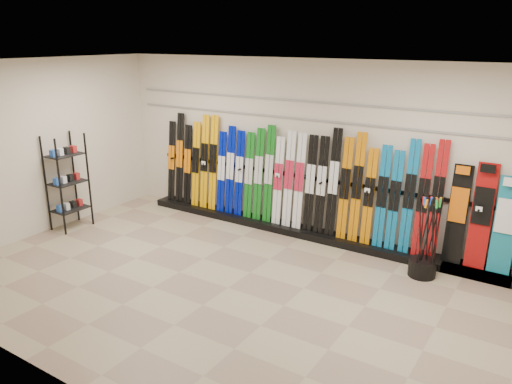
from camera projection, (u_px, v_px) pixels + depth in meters
The scene contains 12 objects.
floor at pixel (228, 288), 6.91m from camera, with size 8.00×8.00×0.00m, color gray.
back_wall at pixel (313, 149), 8.47m from camera, with size 8.00×8.00×0.00m, color beige.
left_wall at pixel (37, 148), 8.53m from camera, with size 5.00×5.00×0.00m, color beige.
ceiling at pixel (224, 65), 6.02m from camera, with size 8.00×8.00×0.00m, color silver.
ski_rack_base at pixel (316, 235), 8.61m from camera, with size 8.00×0.40×0.12m, color black.
skis at pixel (285, 179), 8.71m from camera, with size 5.38×0.20×1.81m.
snowboards at pixel (508, 222), 6.93m from camera, with size 1.57×0.25×1.60m.
accessory_rack at pixel (68, 182), 8.87m from camera, with size 0.40×0.60×1.71m, color black.
pole_bin at pixel (422, 268), 7.23m from camera, with size 0.39×0.39×0.25m, color black.
ski_poles at pixel (429, 238), 7.06m from camera, with size 0.33×0.26×1.18m.
slatwall_rail_0 at pixel (313, 120), 8.31m from camera, with size 7.60×0.02×0.03m, color gray.
slatwall_rail_1 at pixel (314, 102), 8.22m from camera, with size 7.60×0.02×0.03m, color gray.
Camera 1 is at (3.68, -5.00, 3.33)m, focal length 35.00 mm.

